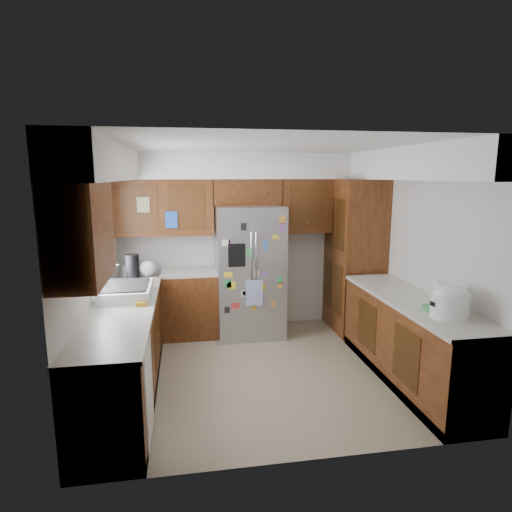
# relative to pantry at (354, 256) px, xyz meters

# --- Properties ---
(floor) EXTENTS (3.60, 3.60, 0.00)m
(floor) POSITION_rel_pantry_xyz_m (-1.50, -1.15, -1.07)
(floor) COLOR tan
(floor) RESTS_ON ground
(room_shell) EXTENTS (3.64, 3.24, 2.52)m
(room_shell) POSITION_rel_pantry_xyz_m (-1.61, -0.79, 0.75)
(room_shell) COLOR silver
(room_shell) RESTS_ON ground
(left_counter_run) EXTENTS (1.36, 3.20, 0.92)m
(left_counter_run) POSITION_rel_pantry_xyz_m (-2.86, -1.12, -0.65)
(left_counter_run) COLOR #3F1F0C
(left_counter_run) RESTS_ON ground
(right_counter_run) EXTENTS (0.63, 2.25, 0.92)m
(right_counter_run) POSITION_rel_pantry_xyz_m (0.00, -1.62, -0.65)
(right_counter_run) COLOR #3F1F0C
(right_counter_run) RESTS_ON ground
(pantry) EXTENTS (0.60, 0.90, 2.15)m
(pantry) POSITION_rel_pantry_xyz_m (0.00, 0.00, 0.00)
(pantry) COLOR #3F1F0C
(pantry) RESTS_ON ground
(fridge) EXTENTS (0.90, 0.79, 1.80)m
(fridge) POSITION_rel_pantry_xyz_m (-1.50, 0.05, -0.17)
(fridge) COLOR #A4A5A9
(fridge) RESTS_ON ground
(bridge_cabinet) EXTENTS (0.96, 0.34, 0.35)m
(bridge_cabinet) POSITION_rel_pantry_xyz_m (-1.50, 0.28, 0.90)
(bridge_cabinet) COLOR #3F1F0C
(bridge_cabinet) RESTS_ON fridge
(fridge_top_items) EXTENTS (0.60, 0.27, 0.25)m
(fridge_top_items) POSITION_rel_pantry_xyz_m (-1.52, 0.26, 1.19)
(fridge_top_items) COLOR #1A3E9F
(fridge_top_items) RESTS_ON bridge_cabinet
(sink_assembly) EXTENTS (0.52, 0.75, 0.37)m
(sink_assembly) POSITION_rel_pantry_xyz_m (-3.00, -1.05, -0.09)
(sink_assembly) COLOR white
(sink_assembly) RESTS_ON left_counter_run
(left_counter_clutter) EXTENTS (0.39, 0.81, 0.38)m
(left_counter_clutter) POSITION_rel_pantry_xyz_m (-2.95, -0.32, -0.02)
(left_counter_clutter) COLOR black
(left_counter_clutter) RESTS_ON left_counter_run
(rice_cooker) EXTENTS (0.35, 0.34, 0.30)m
(rice_cooker) POSITION_rel_pantry_xyz_m (-0.00, -2.24, 0.00)
(rice_cooker) COLOR white
(rice_cooker) RESTS_ON right_counter_run
(paper_towel) EXTENTS (0.12, 0.12, 0.28)m
(paper_towel) POSITION_rel_pantry_xyz_m (0.04, -2.03, -0.02)
(paper_towel) COLOR white
(paper_towel) RESTS_ON right_counter_run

